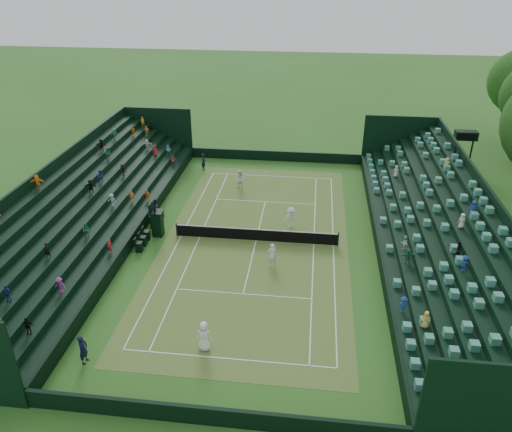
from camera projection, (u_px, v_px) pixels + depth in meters
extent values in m
plane|color=#2F5D1D|center=(256.00, 241.00, 35.67)|extent=(160.00, 160.00, 0.00)
cube|color=#317727|center=(256.00, 241.00, 35.67)|extent=(12.97, 26.77, 0.01)
cube|color=black|center=(275.00, 156.00, 49.42)|extent=(17.17, 0.20, 1.00)
cube|color=black|center=(212.00, 416.00, 21.46)|extent=(17.17, 0.20, 1.00)
cube|color=black|center=(377.00, 242.00, 34.53)|extent=(0.20, 31.77, 1.00)
cube|color=black|center=(141.00, 228.00, 36.34)|extent=(0.20, 31.77, 1.00)
cube|color=black|center=(385.00, 242.00, 34.48)|extent=(0.80, 32.00, 1.00)
cube|color=black|center=(397.00, 240.00, 34.29)|extent=(0.80, 32.00, 1.45)
cube|color=black|center=(409.00, 238.00, 34.10)|extent=(0.80, 32.00, 1.90)
cube|color=black|center=(422.00, 236.00, 33.91)|extent=(0.80, 32.00, 2.35)
cube|color=black|center=(435.00, 234.00, 33.72)|extent=(0.80, 32.00, 2.80)
cube|color=black|center=(447.00, 232.00, 33.53)|extent=(0.80, 32.00, 3.25)
cube|color=black|center=(460.00, 229.00, 33.34)|extent=(0.80, 32.00, 3.70)
cube|color=black|center=(473.00, 227.00, 33.15)|extent=(0.80, 32.00, 4.15)
cube|color=black|center=(482.00, 223.00, 32.92)|extent=(0.20, 32.00, 4.90)
cube|color=black|center=(134.00, 227.00, 36.40)|extent=(0.80, 32.00, 1.00)
cube|color=black|center=(123.00, 224.00, 36.38)|extent=(0.80, 32.00, 1.45)
cube|color=black|center=(112.00, 221.00, 36.36)|extent=(0.80, 32.00, 1.90)
cube|color=black|center=(101.00, 217.00, 36.34)|extent=(0.80, 32.00, 2.35)
cube|color=black|center=(90.00, 214.00, 36.32)|extent=(0.80, 32.00, 2.80)
cube|color=black|center=(79.00, 211.00, 36.30)|extent=(0.80, 32.00, 3.25)
cube|color=black|center=(68.00, 207.00, 36.28)|extent=(0.80, 32.00, 3.70)
cube|color=black|center=(57.00, 204.00, 36.27)|extent=(0.80, 32.00, 4.15)
cube|color=black|center=(50.00, 199.00, 36.15)|extent=(0.20, 32.00, 4.90)
cylinder|color=black|center=(177.00, 230.00, 36.04)|extent=(0.10, 0.10, 1.06)
cylinder|color=black|center=(338.00, 239.00, 34.81)|extent=(0.10, 0.10, 1.06)
cube|color=black|center=(256.00, 235.00, 35.46)|extent=(11.57, 0.02, 0.86)
cube|color=white|center=(256.00, 229.00, 35.24)|extent=(11.57, 0.04, 0.07)
cylinder|color=black|center=(454.00, 153.00, 47.24)|extent=(0.16, 0.16, 3.00)
cylinder|color=black|center=(471.00, 154.00, 47.08)|extent=(0.16, 0.16, 3.00)
cube|color=black|center=(466.00, 135.00, 46.33)|extent=(2.00, 1.00, 0.80)
cylinder|color=black|center=(510.00, 128.00, 53.29)|extent=(0.50, 0.50, 3.60)
cube|color=black|center=(158.00, 224.00, 35.96)|extent=(0.72, 0.72, 1.84)
cube|color=black|center=(156.00, 212.00, 35.51)|extent=(0.92, 0.92, 0.10)
cube|color=black|center=(151.00, 207.00, 35.38)|extent=(0.08, 0.92, 0.72)
imported|color=black|center=(156.00, 205.00, 35.27)|extent=(0.38, 0.48, 0.95)
cube|color=black|center=(139.00, 247.00, 34.24)|extent=(0.44, 0.44, 0.71)
cube|color=black|center=(135.00, 241.00, 34.05)|extent=(0.05, 0.44, 0.44)
cube|color=black|center=(143.00, 241.00, 34.94)|extent=(0.44, 0.44, 0.71)
cube|color=black|center=(139.00, 235.00, 34.76)|extent=(0.05, 0.44, 0.44)
cube|color=black|center=(146.00, 235.00, 35.64)|extent=(0.44, 0.44, 0.71)
cube|color=black|center=(143.00, 230.00, 35.46)|extent=(0.05, 0.44, 0.44)
cube|color=black|center=(154.00, 223.00, 37.23)|extent=(0.44, 0.44, 0.71)
cube|color=black|center=(151.00, 218.00, 37.05)|extent=(0.05, 0.44, 0.44)
cube|color=black|center=(157.00, 218.00, 37.93)|extent=(0.44, 0.44, 0.71)
cube|color=black|center=(154.00, 213.00, 37.75)|extent=(0.05, 0.44, 0.44)
cube|color=black|center=(160.00, 214.00, 38.64)|extent=(0.44, 0.44, 0.71)
cube|color=black|center=(157.00, 208.00, 38.45)|extent=(0.05, 0.44, 0.44)
imported|color=white|center=(204.00, 336.00, 25.44)|extent=(0.87, 0.60, 1.73)
imported|color=white|center=(272.00, 255.00, 32.45)|extent=(0.69, 0.54, 1.66)
imported|color=white|center=(240.00, 180.00, 43.30)|extent=(0.99, 0.87, 1.70)
imported|color=white|center=(291.00, 218.00, 37.08)|extent=(1.22, 1.03, 1.64)
imported|color=black|center=(204.00, 162.00, 47.11)|extent=(0.55, 0.68, 1.62)
imported|color=black|center=(83.00, 349.00, 24.65)|extent=(0.46, 0.63, 1.62)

